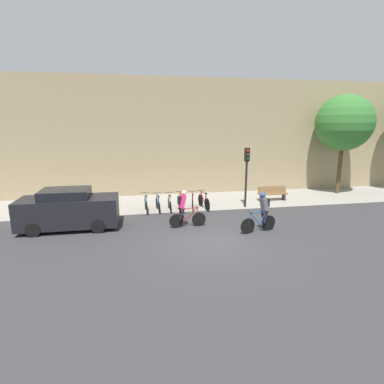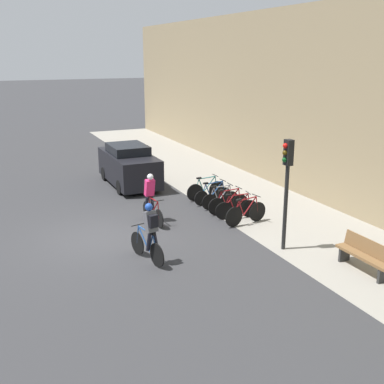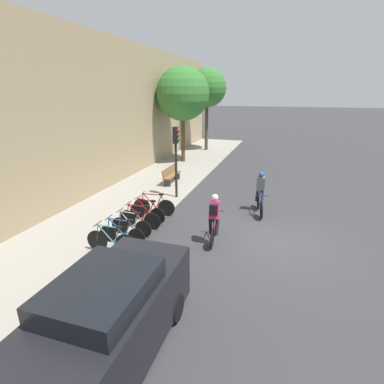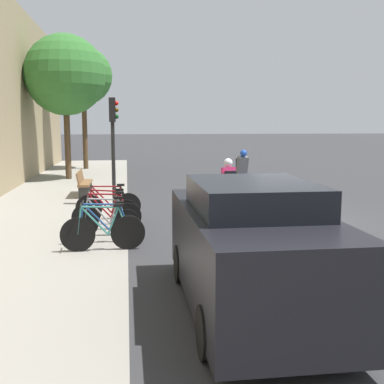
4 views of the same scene
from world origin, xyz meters
TOP-DOWN VIEW (x-y plane):
  - ground at (0.00, 0.00)m, footprint 200.00×200.00m
  - kerb_strip at (0.00, 6.75)m, footprint 44.00×4.50m
  - building_facade at (0.00, 9.30)m, footprint 44.00×0.60m
  - cyclist_pink at (-0.87, 2.03)m, footprint 1.74×0.46m
  - cyclist_grey at (2.44, 0.83)m, footprint 1.77×0.58m
  - parked_bike_0 at (-2.51, 5.00)m, footprint 0.46×1.74m
  - parked_bike_1 at (-1.86, 5.00)m, footprint 0.46×1.67m
  - parked_bike_2 at (-1.21, 5.00)m, footprint 0.46×1.59m
  - parked_bike_3 at (-0.56, 5.00)m, footprint 0.46×1.71m
  - parked_bike_4 at (0.09, 5.00)m, footprint 0.46×1.64m
  - parked_bike_5 at (0.74, 5.00)m, footprint 0.46×1.76m
  - traffic_light_pole at (3.18, 4.90)m, footprint 0.26×0.30m
  - bench at (5.40, 6.07)m, footprint 1.88×0.44m
  - parked_car at (-6.03, 2.80)m, footprint 4.30×1.84m

SIDE VIEW (x-z plane):
  - ground at x=0.00m, z-range 0.00..0.00m
  - kerb_strip at x=0.00m, z-range 0.00..0.01m
  - parked_bike_1 at x=-1.86m, z-range -0.09..0.85m
  - parked_bike_2 at x=-1.21m, z-range -0.09..0.86m
  - parked_bike_4 at x=0.09m, z-range -0.09..0.88m
  - parked_bike_3 at x=-0.56m, z-range -0.08..0.89m
  - parked_bike_0 at x=-2.51m, z-range -0.08..0.91m
  - parked_bike_5 at x=0.74m, z-range -0.08..0.91m
  - bench at x=5.40m, z-range 0.03..0.92m
  - parked_car at x=-6.03m, z-range -0.03..1.82m
  - cyclist_grey at x=2.44m, z-range 0.05..1.84m
  - cyclist_pink at x=-0.87m, z-range 0.06..1.83m
  - traffic_light_pole at x=3.18m, z-range 0.67..4.08m
  - building_facade at x=0.00m, z-range 0.00..7.72m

